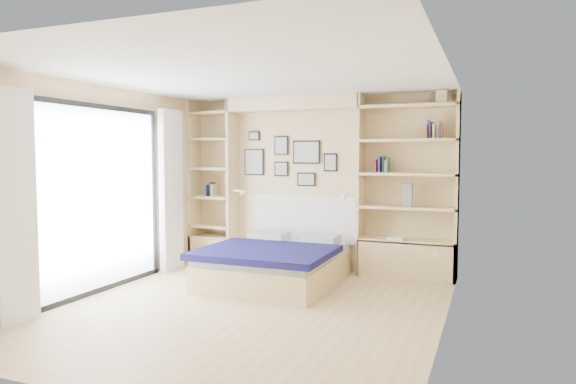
% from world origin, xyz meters
% --- Properties ---
extents(ground, '(4.50, 4.50, 0.00)m').
position_xyz_m(ground, '(0.00, 0.00, 0.00)').
color(ground, tan).
rests_on(ground, ground).
extents(room_shell, '(4.50, 4.50, 4.50)m').
position_xyz_m(room_shell, '(-0.39, 1.52, 1.08)').
color(room_shell, '#DAC186').
rests_on(room_shell, ground).
extents(bed, '(1.61, 2.06, 1.07)m').
position_xyz_m(bed, '(-0.19, 1.18, 0.27)').
color(bed, '#E1C187').
rests_on(bed, ground).
extents(photo_gallery, '(1.48, 0.02, 0.82)m').
position_xyz_m(photo_gallery, '(-0.45, 2.22, 1.60)').
color(photo_gallery, black).
rests_on(photo_gallery, ground).
extents(reading_lamps, '(1.92, 0.12, 0.15)m').
position_xyz_m(reading_lamps, '(-0.30, 2.00, 1.10)').
color(reading_lamps, silver).
rests_on(reading_lamps, ground).
extents(shelf_decor, '(3.59, 0.23, 2.03)m').
position_xyz_m(shelf_decor, '(1.14, 2.07, 1.70)').
color(shelf_decor, '#A51E1E').
rests_on(shelf_decor, ground).
extents(deck, '(3.20, 4.00, 0.05)m').
position_xyz_m(deck, '(-3.60, 0.00, 0.00)').
color(deck, brown).
rests_on(deck, ground).
extents(deck_chair, '(0.66, 0.89, 0.80)m').
position_xyz_m(deck_chair, '(-3.37, 0.11, 0.38)').
color(deck_chair, tan).
rests_on(deck_chair, ground).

